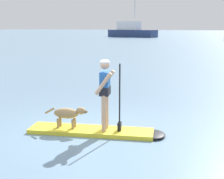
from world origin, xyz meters
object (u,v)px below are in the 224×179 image
Objects in this scene: paddleboard at (100,131)px; dog at (68,114)px; person_paddler at (106,90)px; moored_boat_port at (131,31)px.

dog reaches higher than paddleboard.
person_paddler is at bearing 21.49° from dog.
dog is 0.08× the size of moored_boat_port.
moored_boat_port reaches higher than dog.
paddleboard is at bearing -158.51° from person_paddler.
moored_boat_port is at bearing 116.77° from paddleboard.
dog is (-0.74, -0.29, 0.40)m from paddleboard.
moored_boat_port reaches higher than person_paddler.
moored_boat_port is (-30.56, 60.58, 1.35)m from paddleboard.
person_paddler reaches higher than paddleboard.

